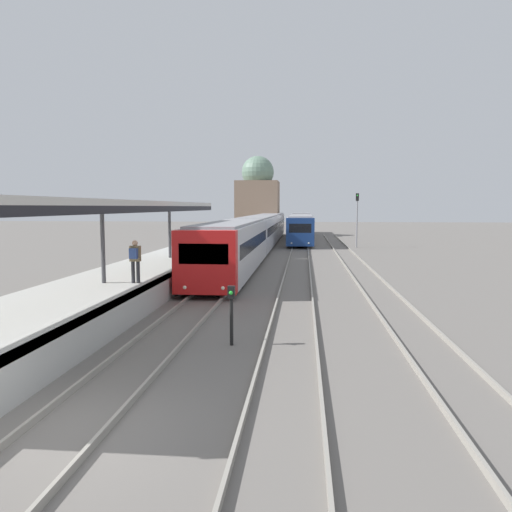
{
  "coord_description": "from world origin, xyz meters",
  "views": [
    {
      "loc": [
        4.06,
        -7.81,
        3.88
      ],
      "look_at": [
        1.86,
        15.04,
        1.6
      ],
      "focal_mm": 35.0,
      "sensor_mm": 36.0,
      "label": 1
    }
  ],
  "objects_px": {
    "train_far": "(301,225)",
    "signal_mast_far": "(357,214)",
    "train_near": "(258,231)",
    "person_on_platform": "(135,258)",
    "signal_post_near": "(231,308)"
  },
  "relations": [
    {
      "from": "train_near",
      "to": "signal_mast_far",
      "type": "relative_size",
      "value": 9.59
    },
    {
      "from": "person_on_platform",
      "to": "train_near",
      "type": "height_order",
      "value": "train_near"
    },
    {
      "from": "person_on_platform",
      "to": "train_far",
      "type": "distance_m",
      "value": 42.9
    },
    {
      "from": "train_near",
      "to": "train_far",
      "type": "bearing_deg",
      "value": 77.32
    },
    {
      "from": "train_far",
      "to": "signal_mast_far",
      "type": "bearing_deg",
      "value": -67.36
    },
    {
      "from": "person_on_platform",
      "to": "train_near",
      "type": "xyz_separation_m",
      "value": [
        2.43,
        25.91,
        -0.22
      ]
    },
    {
      "from": "signal_post_near",
      "to": "signal_mast_far",
      "type": "relative_size",
      "value": 0.33
    },
    {
      "from": "train_near",
      "to": "signal_mast_far",
      "type": "distance_m",
      "value": 9.92
    },
    {
      "from": "train_far",
      "to": "signal_mast_far",
      "type": "xyz_separation_m",
      "value": [
        5.35,
        -12.83,
        1.57
      ]
    },
    {
      "from": "train_far",
      "to": "person_on_platform",
      "type": "bearing_deg",
      "value": -98.24
    },
    {
      "from": "person_on_platform",
      "to": "train_far",
      "type": "relative_size",
      "value": 0.05
    },
    {
      "from": "train_far",
      "to": "signal_mast_far",
      "type": "distance_m",
      "value": 13.99
    },
    {
      "from": "person_on_platform",
      "to": "signal_mast_far",
      "type": "bearing_deg",
      "value": 68.79
    },
    {
      "from": "signal_mast_far",
      "to": "person_on_platform",
      "type": "bearing_deg",
      "value": -111.21
    },
    {
      "from": "person_on_platform",
      "to": "signal_post_near",
      "type": "relative_size",
      "value": 0.99
    }
  ]
}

